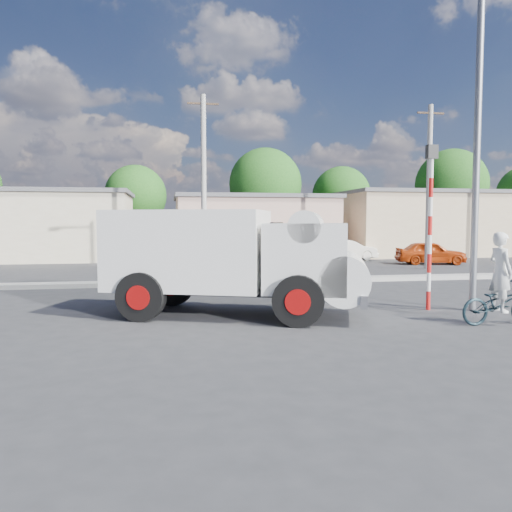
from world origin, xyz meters
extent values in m
plane|color=#2B2B2D|center=(0.00, 0.00, 0.00)|extent=(120.00, 120.00, 0.00)
cube|color=#99968E|center=(0.00, 8.00, 0.08)|extent=(40.00, 0.80, 0.16)
cylinder|color=black|center=(-4.29, 1.30, 0.59)|extent=(1.22, 0.72, 1.17)
cylinder|color=#A00B0B|center=(-4.29, 1.30, 0.59)|extent=(0.67, 0.56, 0.58)
cylinder|color=black|center=(-3.52, 3.41, 0.59)|extent=(1.22, 0.72, 1.17)
cylinder|color=#A00B0B|center=(-3.52, 3.41, 0.59)|extent=(0.67, 0.56, 0.58)
cylinder|color=black|center=(-0.78, 0.03, 0.59)|extent=(1.22, 0.72, 1.17)
cylinder|color=#A00B0B|center=(-0.78, 0.03, 0.59)|extent=(0.67, 0.56, 0.58)
cylinder|color=black|center=(-0.01, 2.13, 0.59)|extent=(1.22, 0.72, 1.17)
cylinder|color=#A00B0B|center=(-0.01, 2.13, 0.59)|extent=(0.67, 0.56, 0.58)
cube|color=black|center=(-2.20, 1.74, 0.67)|extent=(5.08, 2.98, 0.19)
cube|color=silver|center=(-3.10, 2.06, 1.65)|extent=(4.41, 3.52, 1.97)
cube|color=silver|center=(-0.30, 1.04, 1.49)|extent=(2.55, 2.71, 1.65)
cylinder|color=silver|center=(0.55, 0.73, 1.01)|extent=(1.85, 2.45, 1.17)
cylinder|color=silver|center=(-0.30, 1.04, 2.24)|extent=(1.45, 2.31, 0.75)
cube|color=silver|center=(0.96, 0.59, 0.59)|extent=(0.92, 2.20, 0.30)
cube|color=black|center=(-1.00, 1.30, 1.97)|extent=(0.70, 1.73, 0.75)
imported|color=black|center=(3.81, -0.55, 0.49)|extent=(1.89, 0.69, 0.99)
imported|color=white|center=(3.81, -0.55, 0.91)|extent=(0.45, 0.68, 1.83)
imported|color=silver|center=(6.98, 17.94, 0.63)|extent=(3.96, 1.91, 1.25)
imported|color=#B0360B|center=(10.65, 14.59, 0.64)|extent=(3.97, 2.27, 1.27)
cylinder|color=red|center=(3.20, 1.50, 0.25)|extent=(0.11, 0.11, 0.50)
cylinder|color=white|center=(3.20, 1.50, 0.75)|extent=(0.11, 0.11, 0.50)
cylinder|color=red|center=(3.20, 1.50, 1.25)|extent=(0.11, 0.11, 0.50)
cylinder|color=white|center=(3.20, 1.50, 1.75)|extent=(0.11, 0.11, 0.50)
cylinder|color=red|center=(3.20, 1.50, 2.25)|extent=(0.11, 0.11, 0.50)
cylinder|color=white|center=(3.20, 1.50, 2.75)|extent=(0.11, 0.11, 0.50)
cylinder|color=red|center=(3.20, 1.50, 3.25)|extent=(0.11, 0.11, 0.50)
cylinder|color=white|center=(3.20, 1.50, 3.75)|extent=(0.11, 0.11, 0.50)
cube|color=black|center=(3.20, 1.50, 4.18)|extent=(0.28, 0.18, 0.36)
cylinder|color=slate|center=(4.30, 1.20, 4.50)|extent=(0.18, 0.18, 9.00)
cube|color=#C2B493|center=(-12.00, 22.00, 2.00)|extent=(12.00, 7.00, 4.00)
cube|color=#59595B|center=(-12.00, 22.00, 4.12)|extent=(12.30, 7.30, 0.24)
cube|color=tan|center=(2.00, 22.00, 1.90)|extent=(10.00, 7.00, 3.80)
cube|color=#59595B|center=(2.00, 22.00, 3.92)|extent=(10.30, 7.30, 0.24)
cube|color=tan|center=(14.00, 22.00, 2.10)|extent=(11.00, 7.00, 4.20)
cube|color=#59595B|center=(14.00, 22.00, 4.32)|extent=(11.30, 7.30, 0.24)
cylinder|color=#38281E|center=(-6.00, 29.00, 1.74)|extent=(0.36, 0.36, 3.47)
sphere|color=#306D20|center=(-6.00, 29.00, 4.34)|extent=(4.71, 4.71, 4.71)
cylinder|color=#38281E|center=(4.00, 28.00, 2.10)|extent=(0.36, 0.36, 4.20)
sphere|color=#306D20|center=(4.00, 28.00, 5.25)|extent=(5.70, 5.70, 5.70)
cylinder|color=#38281E|center=(11.00, 30.00, 1.82)|extent=(0.36, 0.36, 3.64)
sphere|color=#306D20|center=(11.00, 30.00, 4.55)|extent=(4.94, 4.94, 4.94)
cylinder|color=#38281E|center=(20.00, 28.00, 2.18)|extent=(0.36, 0.36, 4.37)
sphere|color=#306D20|center=(20.00, 28.00, 5.46)|extent=(5.93, 5.93, 5.93)
cylinder|color=#99968E|center=(-2.00, 12.00, 4.00)|extent=(0.24, 0.24, 8.00)
cube|color=#38281E|center=(-2.00, 12.00, 7.60)|extent=(1.40, 0.08, 0.08)
cylinder|color=#99968E|center=(9.00, 12.00, 4.00)|extent=(0.24, 0.24, 8.00)
cube|color=#38281E|center=(9.00, 12.00, 7.60)|extent=(1.40, 0.08, 0.08)
camera|label=1|loc=(-3.67, -10.69, 2.37)|focal=35.00mm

